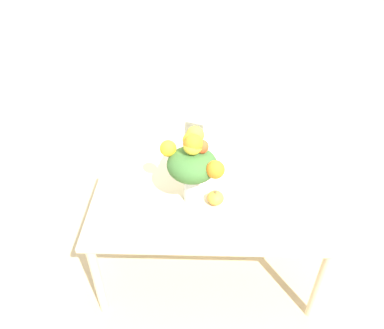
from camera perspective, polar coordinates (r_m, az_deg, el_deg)
The scene contains 6 objects.
ground_plane at distance 3.14m, azimuth 2.17°, elevation -14.65°, with size 12.00×12.00×0.00m, color tan.
wall_back at distance 3.44m, azimuth 2.62°, elevation 18.71°, with size 8.00×0.06×2.70m.
dining_table at distance 2.65m, azimuth 2.51°, elevation -6.09°, with size 1.59×0.97×0.73m.
flower_vase at distance 2.36m, azimuth 0.08°, elevation 0.29°, with size 0.41×0.36×0.53m.
pumpkin at distance 2.51m, azimuth 3.58°, elevation -5.08°, with size 0.11×0.11×0.10m.
dining_chair_near_window at distance 3.44m, azimuth 4.70°, elevation 1.89°, with size 0.47×0.47×0.90m.
Camera 1 is at (-0.07, -1.89, 2.50)m, focal length 35.00 mm.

